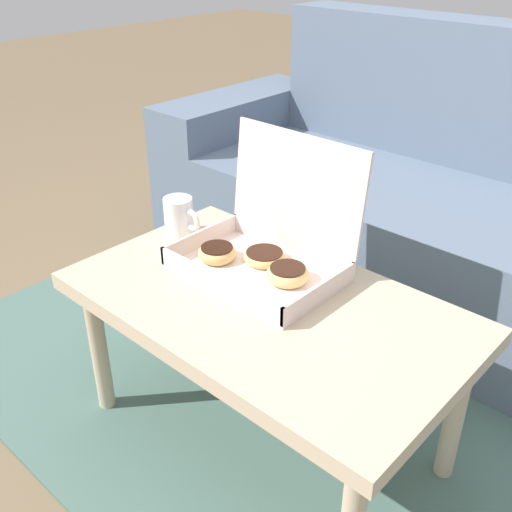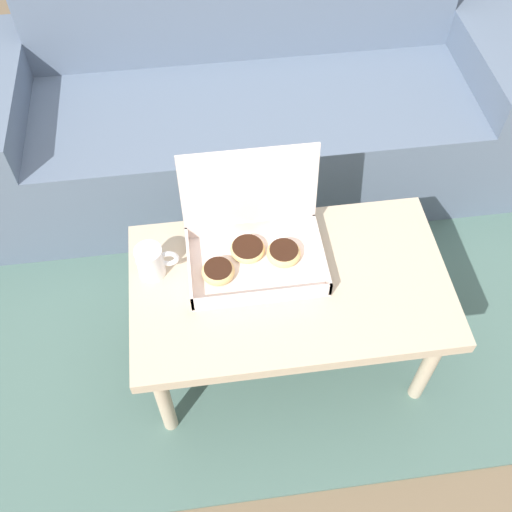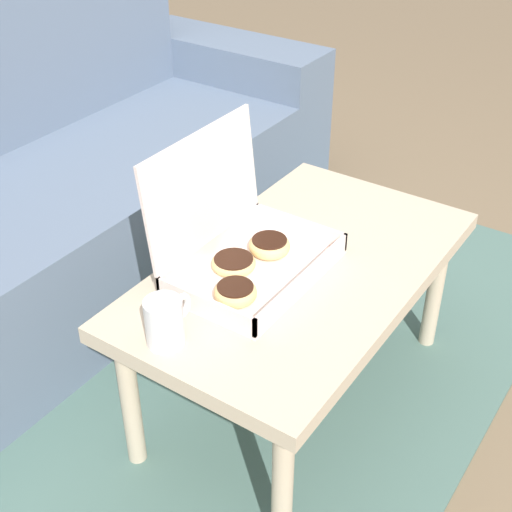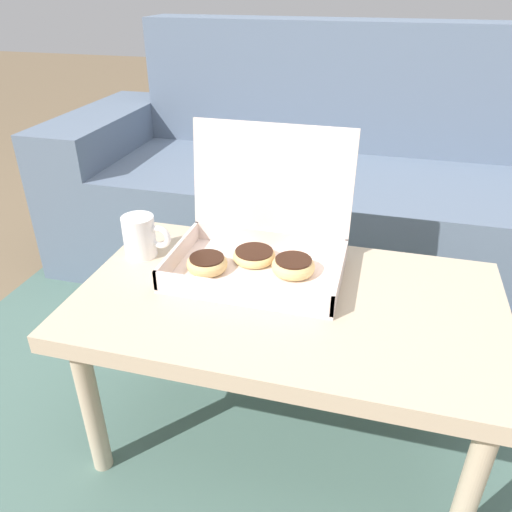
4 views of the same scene
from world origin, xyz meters
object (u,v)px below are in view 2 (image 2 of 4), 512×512
object	(u,v)px
coffee_mug	(151,261)
coffee_table	(289,291)
couch	(250,106)
pastry_box	(253,243)

from	to	relation	value
coffee_mug	coffee_table	bearing A→B (deg)	-12.44
coffee_mug	couch	bearing A→B (deg)	65.42
pastry_box	couch	bearing A→B (deg)	83.48
couch	coffee_mug	bearing A→B (deg)	-114.58
pastry_box	coffee_mug	bearing A→B (deg)	-175.67
coffee_mug	pastry_box	bearing A→B (deg)	4.33
coffee_table	coffee_mug	world-z (taller)	coffee_mug
couch	coffee_table	size ratio (longest dim) A/B	2.30
coffee_table	coffee_mug	distance (m)	0.40
pastry_box	coffee_mug	size ratio (longest dim) A/B	3.21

